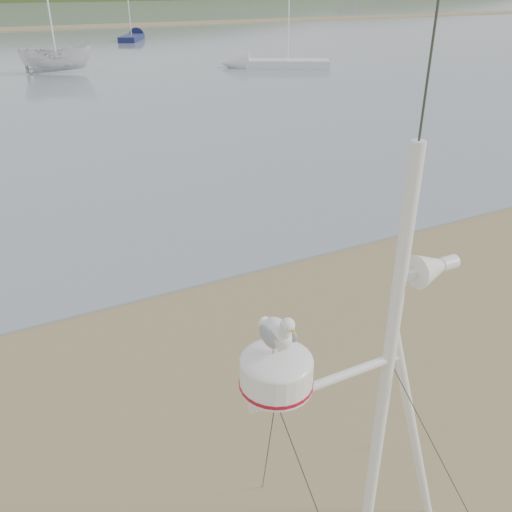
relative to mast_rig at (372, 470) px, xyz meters
name	(u,v)px	position (x,y,z in m)	size (l,w,h in m)	color
ground	(106,506)	(-2.12, 1.79, -1.24)	(560.00, 560.00, 0.00)	olive
hill_ridge	(12,53)	(16.40, 236.79, -20.93)	(620.00, 180.00, 80.00)	#243415
mast_rig	(372,470)	(0.00, 0.00, 0.00)	(2.27, 2.42, 5.13)	white
boat_white	(53,35)	(2.86, 34.27, 0.98)	(1.64, 1.69, 4.36)	silver
sailboat_white_near	(259,63)	(15.02, 30.66, -0.94)	(7.09, 4.97, 7.09)	silver
sailboat_blue_far	(135,36)	(13.40, 53.64, -0.93)	(4.37, 6.29, 6.31)	#141B48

